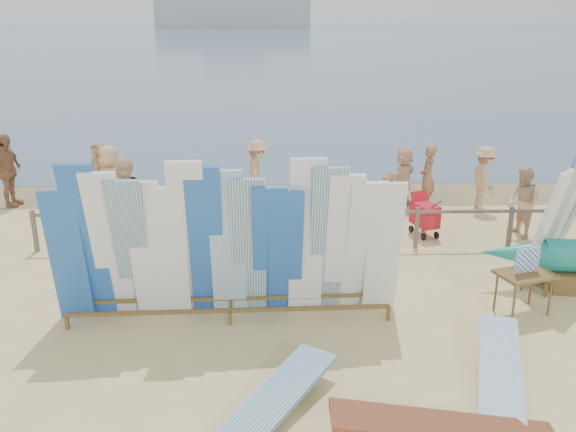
{
  "coord_description": "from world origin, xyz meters",
  "views": [
    {
      "loc": [
        -1.05,
        -9.03,
        4.8
      ],
      "look_at": [
        -0.75,
        1.95,
        1.09
      ],
      "focal_mm": 38.0,
      "sensor_mm": 36.0,
      "label": 1
    }
  ],
  "objects_px": {
    "beachgoer_7": "(427,177)",
    "flat_board_e": "(264,423)",
    "beachgoer_extra_1": "(8,171)",
    "beachgoer_1": "(99,178)",
    "beachgoer_0": "(110,183)",
    "beachgoer_5": "(403,177)",
    "beachgoer_8": "(523,203)",
    "beach_chair_right": "(342,218)",
    "beachgoer_2": "(126,200)",
    "vendor_table": "(523,292)",
    "flat_board_b": "(499,385)",
    "beach_chair_left": "(299,226)",
    "main_surfboard_rack": "(227,248)",
    "beachgoer_9": "(484,178)",
    "side_surfboard_rack": "(562,214)",
    "beachgoer_3": "(257,172)",
    "stroller": "(424,219)"
  },
  "relations": [
    {
      "from": "beachgoer_7",
      "to": "flat_board_e",
      "type": "bearing_deg",
      "value": -6.84
    },
    {
      "from": "beachgoer_7",
      "to": "beachgoer_extra_1",
      "type": "relative_size",
      "value": 0.85
    },
    {
      "from": "beachgoer_1",
      "to": "beachgoer_0",
      "type": "relative_size",
      "value": 0.97
    },
    {
      "from": "beachgoer_5",
      "to": "beachgoer_8",
      "type": "bearing_deg",
      "value": 83.54
    },
    {
      "from": "beachgoer_extra_1",
      "to": "beachgoer_5",
      "type": "bearing_deg",
      "value": -82.94
    },
    {
      "from": "beachgoer_7",
      "to": "beachgoer_0",
      "type": "distance_m",
      "value": 7.85
    },
    {
      "from": "beach_chair_right",
      "to": "beachgoer_0",
      "type": "distance_m",
      "value": 5.56
    },
    {
      "from": "beachgoer_2",
      "to": "vendor_table",
      "type": "bearing_deg",
      "value": 40.79
    },
    {
      "from": "vendor_table",
      "to": "flat_board_b",
      "type": "xyz_separation_m",
      "value": [
        -1.1,
        -2.06,
        -0.39
      ]
    },
    {
      "from": "beachgoer_extra_1",
      "to": "beachgoer_0",
      "type": "xyz_separation_m",
      "value": [
        2.88,
        -1.15,
        -0.03
      ]
    },
    {
      "from": "flat_board_e",
      "to": "beachgoer_1",
      "type": "xyz_separation_m",
      "value": [
        -4.13,
        8.34,
        0.89
      ]
    },
    {
      "from": "vendor_table",
      "to": "beachgoer_1",
      "type": "relative_size",
      "value": 0.66
    },
    {
      "from": "flat_board_b",
      "to": "beach_chair_left",
      "type": "distance_m",
      "value": 6.33
    },
    {
      "from": "beach_chair_left",
      "to": "beachgoer_2",
      "type": "height_order",
      "value": "beachgoer_2"
    },
    {
      "from": "beachgoer_1",
      "to": "beachgoer_0",
      "type": "bearing_deg",
      "value": -18.79
    },
    {
      "from": "main_surfboard_rack",
      "to": "beachgoer_9",
      "type": "distance_m",
      "value": 8.33
    },
    {
      "from": "main_surfboard_rack",
      "to": "side_surfboard_rack",
      "type": "xyz_separation_m",
      "value": [
        6.07,
        1.53,
        0.0
      ]
    },
    {
      "from": "side_surfboard_rack",
      "to": "beachgoer_9",
      "type": "distance_m",
      "value": 4.19
    },
    {
      "from": "beachgoer_5",
      "to": "beachgoer_3",
      "type": "height_order",
      "value": "beachgoer_3"
    },
    {
      "from": "beachgoer_1",
      "to": "beachgoer_extra_1",
      "type": "xyz_separation_m",
      "value": [
        -2.47,
        0.6,
        0.05
      ]
    },
    {
      "from": "vendor_table",
      "to": "beachgoer_5",
      "type": "relative_size",
      "value": 0.75
    },
    {
      "from": "beachgoer_8",
      "to": "beachgoer_2",
      "type": "bearing_deg",
      "value": -102.58
    },
    {
      "from": "flat_board_b",
      "to": "stroller",
      "type": "relative_size",
      "value": 2.8
    },
    {
      "from": "flat_board_e",
      "to": "beachgoer_2",
      "type": "bearing_deg",
      "value": 149.86
    },
    {
      "from": "beachgoer_7",
      "to": "beachgoer_extra_1",
      "type": "xyz_separation_m",
      "value": [
        -10.68,
        0.32,
        0.14
      ]
    },
    {
      "from": "stroller",
      "to": "vendor_table",
      "type": "bearing_deg",
      "value": -96.46
    },
    {
      "from": "main_surfboard_rack",
      "to": "flat_board_e",
      "type": "bearing_deg",
      "value": -79.45
    },
    {
      "from": "beachgoer_0",
      "to": "beachgoer_5",
      "type": "bearing_deg",
      "value": 76.88
    },
    {
      "from": "side_surfboard_rack",
      "to": "beachgoer_2",
      "type": "xyz_separation_m",
      "value": [
        -8.51,
        2.12,
        -0.31
      ]
    },
    {
      "from": "vendor_table",
      "to": "beachgoer_0",
      "type": "bearing_deg",
      "value": 129.83
    },
    {
      "from": "beach_chair_right",
      "to": "beachgoer_5",
      "type": "relative_size",
      "value": 0.52
    },
    {
      "from": "beachgoer_1",
      "to": "beachgoer_3",
      "type": "height_order",
      "value": "beachgoer_1"
    },
    {
      "from": "beach_chair_right",
      "to": "beachgoer_3",
      "type": "distance_m",
      "value": 2.81
    },
    {
      "from": "side_surfboard_rack",
      "to": "beachgoer_1",
      "type": "distance_m",
      "value": 10.45
    },
    {
      "from": "beach_chair_right",
      "to": "beachgoer_9",
      "type": "relative_size",
      "value": 0.5
    },
    {
      "from": "beachgoer_7",
      "to": "beachgoer_9",
      "type": "distance_m",
      "value": 1.4
    },
    {
      "from": "vendor_table",
      "to": "beachgoer_9",
      "type": "bearing_deg",
      "value": 60.07
    },
    {
      "from": "beach_chair_right",
      "to": "beachgoer_7",
      "type": "height_order",
      "value": "beachgoer_7"
    },
    {
      "from": "beachgoer_7",
      "to": "side_surfboard_rack",
      "type": "bearing_deg",
      "value": 36.14
    },
    {
      "from": "beachgoer_3",
      "to": "beachgoer_2",
      "type": "bearing_deg",
      "value": 126.98
    },
    {
      "from": "main_surfboard_rack",
      "to": "beachgoer_8",
      "type": "height_order",
      "value": "main_surfboard_rack"
    },
    {
      "from": "side_surfboard_rack",
      "to": "beach_chair_right",
      "type": "xyz_separation_m",
      "value": [
        -3.73,
        2.82,
        -1.0
      ]
    },
    {
      "from": "beachgoer_5",
      "to": "beachgoer_7",
      "type": "bearing_deg",
      "value": 126.14
    },
    {
      "from": "beachgoer_extra_1",
      "to": "beachgoer_8",
      "type": "relative_size",
      "value": 1.18
    },
    {
      "from": "flat_board_e",
      "to": "beachgoer_7",
      "type": "xyz_separation_m",
      "value": [
        4.08,
        8.62,
        0.8
      ]
    },
    {
      "from": "flat_board_e",
      "to": "beachgoer_9",
      "type": "bearing_deg",
      "value": 91.31
    },
    {
      "from": "beachgoer_7",
      "to": "beachgoer_8",
      "type": "xyz_separation_m",
      "value": [
        1.56,
        -2.26,
        0.0
      ]
    },
    {
      "from": "beach_chair_right",
      "to": "beachgoer_extra_1",
      "type": "distance_m",
      "value": 8.59
    },
    {
      "from": "beach_chair_left",
      "to": "beachgoer_1",
      "type": "bearing_deg",
      "value": 156.3
    },
    {
      "from": "beach_chair_right",
      "to": "beachgoer_0",
      "type": "relative_size",
      "value": 0.44
    }
  ]
}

